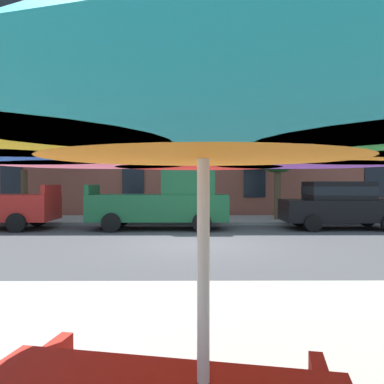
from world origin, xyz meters
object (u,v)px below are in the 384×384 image
(pickup_green, at_px, (165,202))
(sedan_black, at_px, (340,204))
(patio_umbrella, at_px, (203,115))
(street_tree_left, at_px, (29,138))
(street_tree_middle, at_px, (276,144))

(pickup_green, height_order, sedan_black, pickup_green)
(sedan_black, relative_size, patio_umbrella, 1.37)
(street_tree_left, relative_size, street_tree_middle, 1.06)
(street_tree_left, bearing_deg, patio_umbrella, -65.11)
(street_tree_middle, bearing_deg, street_tree_left, -179.00)
(street_tree_left, xyz_separation_m, patio_umbrella, (7.13, -15.37, -1.69))
(sedan_black, distance_m, street_tree_left, 13.30)
(street_tree_left, bearing_deg, street_tree_middle, 1.00)
(street_tree_middle, xyz_separation_m, patio_umbrella, (-3.82, -15.56, -1.42))
(sedan_black, bearing_deg, pickup_green, 180.00)
(pickup_green, xyz_separation_m, street_tree_middle, (4.79, 2.86, 2.43))
(sedan_black, distance_m, patio_umbrella, 13.92)
(pickup_green, bearing_deg, sedan_black, -0.00)
(patio_umbrella, bearing_deg, sedan_black, 66.20)
(pickup_green, xyz_separation_m, patio_umbrella, (0.97, -12.70, 1.01))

